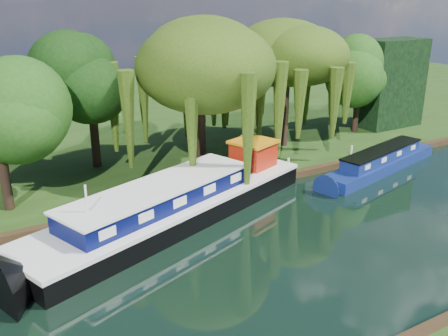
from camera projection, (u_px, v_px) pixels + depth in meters
ground at (337, 234)px, 27.15m from camera, size 120.00×120.00×0.00m
far_bank at (124, 109)px, 54.71m from camera, size 120.00×52.00×0.45m
dutch_barge at (176, 203)px, 28.63m from camera, size 19.58×10.50×4.06m
narrowboat at (381, 162)px, 36.65m from camera, size 12.50×4.86×1.80m
red_dinghy at (179, 211)px, 30.01m from camera, size 3.21×2.55×0.60m
willow_left at (200, 66)px, 33.37m from camera, size 8.38×8.38×10.04m
willow_right at (286, 64)px, 39.16m from camera, size 7.50×7.50×9.14m
tree_far_mid at (90, 83)px, 34.32m from camera, size 5.38×5.38×8.81m
tree_far_right at (359, 75)px, 43.68m from camera, size 4.52×4.52×7.40m
conifer_hedge at (392, 83)px, 46.09m from camera, size 6.00×3.00×8.00m
lamppost at (243, 143)px, 35.11m from camera, size 0.36×0.36×2.56m
mooring_posts at (247, 173)px, 33.42m from camera, size 19.16×0.16×1.00m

